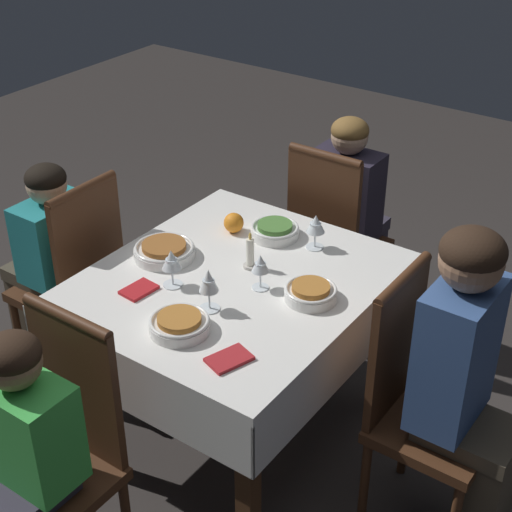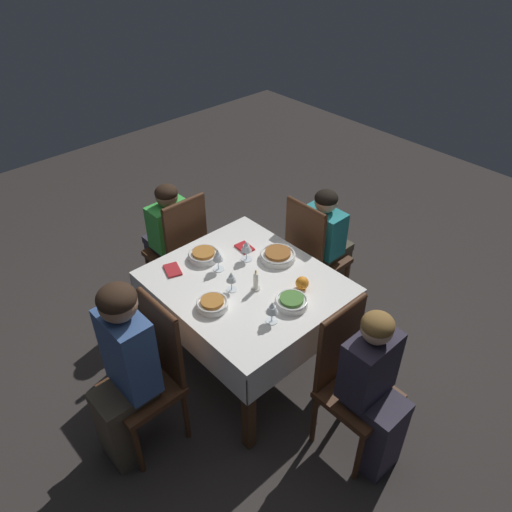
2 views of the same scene
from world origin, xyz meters
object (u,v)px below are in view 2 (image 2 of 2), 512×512
chair_east (180,248)px  wine_glass_east (218,256)px  person_child_teal (328,241)px  candle_centerpiece (256,282)px  person_adult_denim (123,367)px  bowl_west (292,302)px  person_child_green (167,235)px  bowl_south (278,255)px  person_child_dark (376,388)px  wine_glass_west (272,308)px  chair_south (312,253)px  napkin_red_folded (173,270)px  chair_north (151,371)px  bowl_north (212,304)px  napkin_spare_side (245,247)px  wine_glass_north (231,277)px  wine_glass_south (246,247)px  chair_west (350,377)px  orange_fruit (302,283)px  dining_table (246,293)px  bowl_east (204,255)px

chair_east → wine_glass_east: bearing=79.3°
person_child_teal → candle_centerpiece: bearing=102.3°
person_adult_denim → bowl_west: (-0.31, -0.93, 0.09)m
person_child_green → bowl_south: (-0.94, -0.23, 0.21)m
person_adult_denim → person_child_dark: bearing=45.0°
person_child_green → wine_glass_west: 1.36m
chair_south → napkin_red_folded: (0.28, 1.00, 0.22)m
person_child_green → chair_north: bearing=51.4°
bowl_south → bowl_north: bearing=97.2°
person_adult_denim → napkin_spare_side: 1.14m
bowl_west → bowl_south: 0.44m
person_adult_denim → bowl_west: 0.98m
chair_east → wine_glass_north: (-0.81, 0.18, 0.31)m
chair_north → bowl_west: size_ratio=5.10×
bowl_north → napkin_spare_side: size_ratio=1.43×
napkin_spare_side → wine_glass_south: bearing=144.2°
person_adult_denim → candle_centerpiece: person_adult_denim is taller
chair_west → bowl_south: (0.83, -0.25, 0.24)m
bowl_south → orange_fruit: 0.32m
chair_west → napkin_spare_side: 1.09m
dining_table → wine_glass_north: wine_glass_north is taller
chair_south → chair_east: same height
person_child_green → orange_fruit: person_child_green is taller
wine_glass_north → napkin_red_folded: 0.43m
chair_south → bowl_south: bearing=99.4°
orange_fruit → bowl_north: bearing=65.3°
person_child_green → wine_glass_east: size_ratio=6.44×
chair_north → candle_centerpiece: 0.78m
chair_west → wine_glass_south: 1.01m
chair_south → wine_glass_north: chair_south is taller
chair_north → person_adult_denim: size_ratio=0.82×
person_adult_denim → napkin_red_folded: bearing=124.1°
wine_glass_west → bowl_west: bearing=-84.5°
wine_glass_north → napkin_spare_side: 0.43m
wine_glass_south → person_child_teal: bearing=-94.5°
person_child_green → bowl_south: person_child_green is taller
dining_table → napkin_red_folded: napkin_red_folded is taller
chair_north → wine_glass_west: (-0.32, -0.61, 0.31)m
chair_west → person_child_teal: bearing=46.7°
bowl_west → person_child_dark: bearing=179.8°
bowl_north → wine_glass_south: size_ratio=1.29×
dining_table → chair_north: chair_north is taller
wine_glass_north → wine_glass_south: bearing=-58.1°
chair_east → person_child_dark: size_ratio=0.92×
chair_north → chair_west: same height
person_adult_denim → person_child_teal: size_ratio=1.19×
person_child_green → bowl_north: (-1.01, 0.36, 0.21)m
bowl_east → napkin_spare_side: (-0.09, -0.27, -0.02)m
bowl_north → wine_glass_north: (0.04, -0.18, 0.07)m
dining_table → orange_fruit: (-0.28, -0.20, 0.14)m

